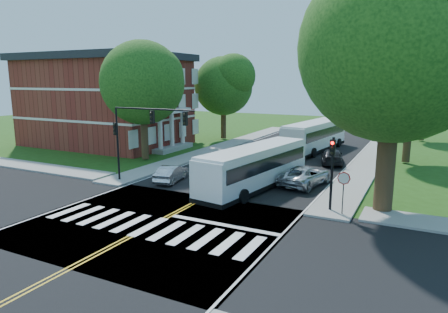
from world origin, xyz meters
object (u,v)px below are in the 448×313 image
Objects in this scene: signal_ne at (332,164)px; signal_nw at (141,127)px; bus_follow at (315,136)px; dark_sedan at (332,157)px; hatchback at (171,173)px; bus_lead at (255,167)px; suv at (305,176)px.

signal_nw is at bearing -179.95° from signal_ne.
dark_sedan is (3.21, -6.14, -1.03)m from bus_follow.
dark_sedan reaches higher than hatchback.
bus_follow is at bearing -120.66° from hatchback.
hatchback is at bearing 18.68° from bus_lead.
bus_follow is 2.42× the size of suv.
signal_nw is 14.13m from signal_ne.
bus_lead is at bearing 154.30° from signal_ne.
signal_ne reaches higher than dark_sedan.
hatchback is at bearing 77.89° from bus_follow.
suv is at bearing -131.95° from bus_lead.
signal_nw reaches higher than bus_lead.
hatchback is 15.79m from dark_sedan.
signal_nw is at bearing 36.37° from suv.
bus_lead is (-6.08, 2.93, -1.33)m from signal_ne.
signal_ne is 12.96m from hatchback.
hatchback is at bearing 37.64° from dark_sedan.
suv is at bearing -170.40° from hatchback.
bus_lead is at bearing 20.22° from signal_nw.
signal_nw is 1.50× the size of dark_sedan.
hatchback is (1.42, 1.76, -3.71)m from signal_nw.
bus_follow reaches higher than suv.
signal_nw is 0.56× the size of bus_follow.
hatchback is at bearing 172.13° from signal_ne.
dark_sedan is (9.71, 12.45, 0.04)m from hatchback.
bus_lead is (7.98, 2.94, -2.75)m from signal_nw.
signal_ne reaches higher than bus_lead.
signal_nw is at bearing 39.73° from hatchback.
hatchback is 0.75× the size of suv.
bus_follow is 19.72m from hatchback.
signal_ne is at bearing 162.79° from bus_lead.
hatchback is (-6.50, -18.59, -1.06)m from bus_follow.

